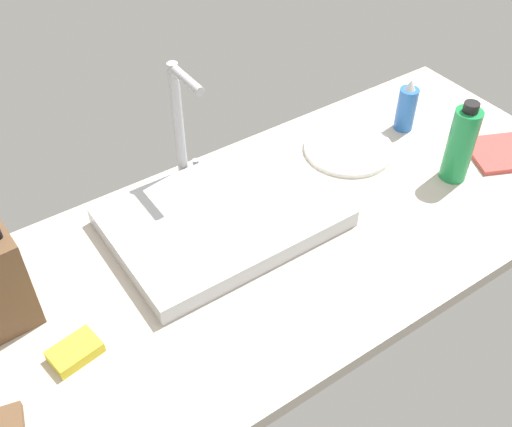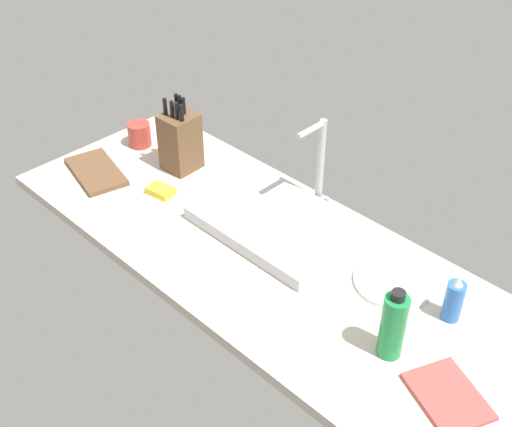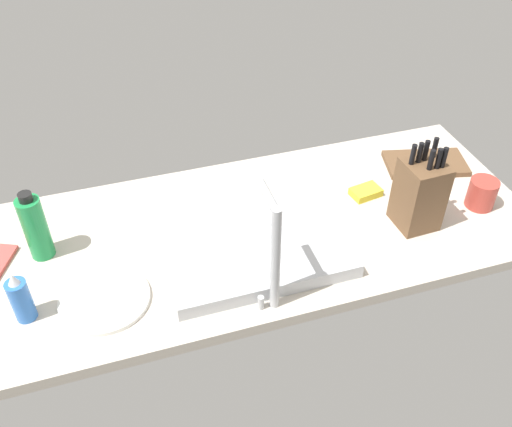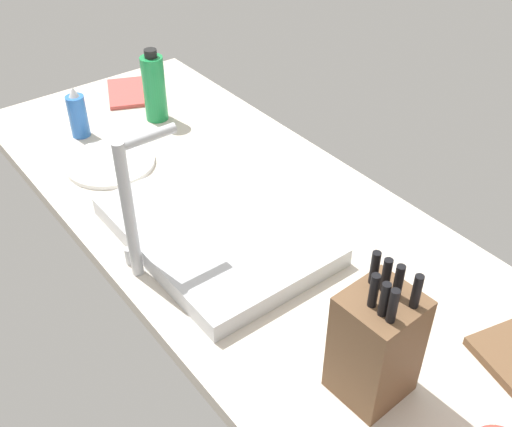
# 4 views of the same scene
# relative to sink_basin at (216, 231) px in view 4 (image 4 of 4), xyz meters

# --- Properties ---
(countertop_slab) EXTENTS (1.74, 0.68, 0.04)m
(countertop_slab) POSITION_rel_sink_basin_xyz_m (0.02, -0.10, -0.04)
(countertop_slab) COLOR beige
(countertop_slab) RESTS_ON ground
(sink_basin) EXTENTS (0.49, 0.35, 0.04)m
(sink_basin) POSITION_rel_sink_basin_xyz_m (0.00, 0.00, 0.00)
(sink_basin) COLOR #B7BABF
(sink_basin) RESTS_ON countertop_slab
(faucet) EXTENTS (0.06, 0.13, 0.31)m
(faucet) POSITION_rel_sink_basin_xyz_m (0.01, 0.18, 0.16)
(faucet) COLOR #B7BABF
(faucet) RESTS_ON countertop_slab
(knife_block) EXTENTS (0.12, 0.12, 0.27)m
(knife_block) POSITION_rel_sink_basin_xyz_m (-0.48, 0.02, 0.09)
(knife_block) COLOR brown
(knife_block) RESTS_ON countertop_slab
(soap_bottle) EXTENTS (0.05, 0.05, 0.15)m
(soap_bottle) POSITION_rel_sink_basin_xyz_m (0.60, 0.04, 0.04)
(soap_bottle) COLOR blue
(soap_bottle) RESTS_ON countertop_slab
(water_bottle) EXTENTS (0.06, 0.06, 0.21)m
(water_bottle) POSITION_rel_sink_basin_xyz_m (0.55, -0.17, 0.08)
(water_bottle) COLOR #1E8E47
(water_bottle) RESTS_ON countertop_slab
(dinner_plate) EXTENTS (0.23, 0.23, 0.01)m
(dinner_plate) POSITION_rel_sink_basin_xyz_m (0.41, 0.05, -0.02)
(dinner_plate) COLOR white
(dinner_plate) RESTS_ON countertop_slab
(dish_towel) EXTENTS (0.23, 0.21, 0.01)m
(dish_towel) POSITION_rel_sink_basin_xyz_m (0.73, -0.19, -0.02)
(dish_towel) COLOR #CC4C47
(dish_towel) RESTS_ON countertop_slab
(dish_sponge) EXTENTS (0.10, 0.07, 0.02)m
(dish_sponge) POSITION_rel_sink_basin_xyz_m (-0.41, -0.14, -0.01)
(dish_sponge) COLOR yellow
(dish_sponge) RESTS_ON countertop_slab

